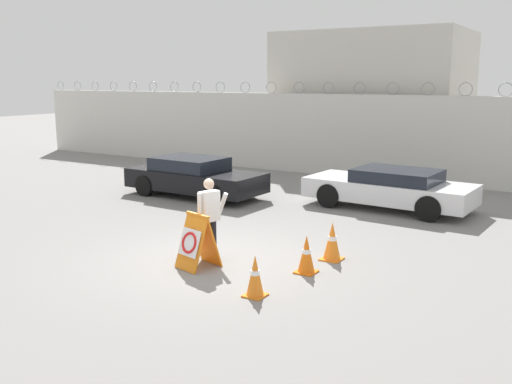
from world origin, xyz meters
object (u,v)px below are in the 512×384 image
(barricade_sign, at_px, (196,241))
(parked_car_front_coupe, at_px, (194,177))
(traffic_cone_near, at_px, (255,276))
(parked_car_rear_sedan, at_px, (390,188))
(security_guard, at_px, (209,215))
(traffic_cone_mid, at_px, (306,254))
(traffic_cone_far, at_px, (332,241))

(barricade_sign, distance_m, parked_car_front_coupe, 7.07)
(barricade_sign, relative_size, parked_car_front_coupe, 0.24)
(barricade_sign, height_order, traffic_cone_near, barricade_sign)
(parked_car_front_coupe, xyz_separation_m, parked_car_rear_sedan, (5.89, 1.52, -0.02))
(traffic_cone_near, distance_m, parked_car_rear_sedan, 7.80)
(security_guard, height_order, parked_car_front_coupe, security_guard)
(traffic_cone_mid, height_order, parked_car_front_coupe, parked_car_front_coupe)
(barricade_sign, bearing_deg, security_guard, 113.55)
(barricade_sign, height_order, traffic_cone_far, barricade_sign)
(traffic_cone_far, relative_size, parked_car_front_coupe, 0.17)
(parked_car_front_coupe, relative_size, parked_car_rear_sedan, 0.94)
(traffic_cone_far, height_order, parked_car_rear_sedan, parked_car_rear_sedan)
(traffic_cone_mid, height_order, parked_car_rear_sedan, parked_car_rear_sedan)
(traffic_cone_near, bearing_deg, traffic_cone_mid, 82.39)
(barricade_sign, bearing_deg, parked_car_rear_sedan, 92.19)
(traffic_cone_near, bearing_deg, security_guard, 145.78)
(security_guard, xyz_separation_m, parked_car_rear_sedan, (1.65, 6.52, -0.33))
(traffic_cone_mid, xyz_separation_m, parked_car_front_coupe, (-6.32, 4.73, 0.26))
(traffic_cone_near, bearing_deg, parked_car_front_coupe, 134.25)
(parked_car_front_coupe, height_order, parked_car_rear_sedan, parked_car_front_coupe)
(barricade_sign, relative_size, traffic_cone_mid, 1.47)
(traffic_cone_near, distance_m, parked_car_front_coupe, 8.77)
(traffic_cone_mid, distance_m, parked_car_rear_sedan, 6.27)
(traffic_cone_far, bearing_deg, barricade_sign, -138.30)
(traffic_cone_far, distance_m, parked_car_rear_sedan, 5.27)
(parked_car_front_coupe, bearing_deg, parked_car_rear_sedan, 16.50)
(traffic_cone_far, xyz_separation_m, parked_car_rear_sedan, (-0.52, 5.24, 0.21))
(barricade_sign, distance_m, security_guard, 0.71)
(security_guard, xyz_separation_m, traffic_cone_mid, (2.09, 0.27, -0.57))
(security_guard, height_order, traffic_cone_far, security_guard)
(barricade_sign, height_order, parked_car_rear_sedan, parked_car_rear_sedan)
(traffic_cone_near, distance_m, traffic_cone_mid, 1.56)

